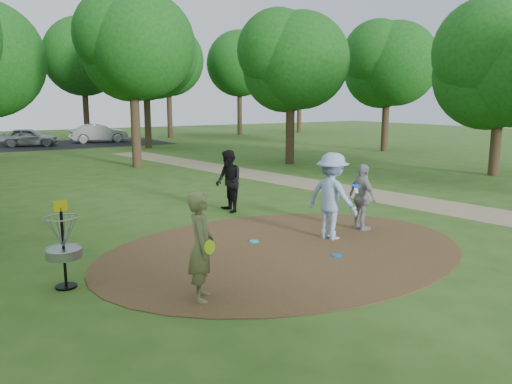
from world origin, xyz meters
TOP-DOWN VIEW (x-y plane):
  - ground at (0.00, 0.00)m, footprint 100.00×100.00m
  - dirt_clearing at (0.00, 0.00)m, footprint 8.40×8.40m
  - footpath at (6.50, 2.00)m, footprint 7.55×39.89m
  - parking_lot at (2.00, 30.00)m, footprint 14.00×8.00m
  - player_observer_with_disc at (-2.75, -1.44)m, footprint 0.68×0.78m
  - player_throwing_with_disc at (1.43, 0.18)m, footprint 1.40×1.45m
  - player_walking_with_disc at (0.83, 3.96)m, footprint 0.79×0.95m
  - player_waiting_with_disc at (2.59, 0.36)m, footprint 0.57×1.03m
  - disc_ground_cyan at (-0.25, 0.88)m, footprint 0.22×0.22m
  - disc_ground_blue at (0.63, -0.94)m, footprint 0.22×0.22m
  - disc_ground_red at (-1.41, 1.06)m, footprint 0.22×0.22m
  - car_left at (-0.58, 29.79)m, footprint 4.06×2.63m
  - car_right at (4.45, 30.32)m, footprint 4.42×1.91m
  - disc_golf_basket at (-4.50, 0.30)m, footprint 0.63×0.63m
  - tree_ring at (0.99, 8.30)m, footprint 36.87×45.69m

SIDE VIEW (x-z plane):
  - ground at x=0.00m, z-range 0.00..0.00m
  - parking_lot at x=2.00m, z-range 0.00..0.01m
  - footpath at x=6.50m, z-range 0.00..0.01m
  - dirt_clearing at x=0.00m, z-range 0.00..0.02m
  - disc_ground_cyan at x=-0.25m, z-range 0.02..0.04m
  - disc_ground_blue at x=0.63m, z-range 0.02..0.04m
  - disc_ground_red at x=-1.41m, z-range 0.02..0.04m
  - car_left at x=-0.58m, z-range 0.00..1.29m
  - car_right at x=4.45m, z-range 0.00..1.42m
  - player_waiting_with_disc at x=2.59m, z-range 0.00..1.67m
  - disc_golf_basket at x=-4.50m, z-range 0.10..1.64m
  - player_observer_with_disc at x=-2.75m, z-range 0.00..1.79m
  - player_walking_with_disc at x=0.83m, z-range 0.00..1.80m
  - player_throwing_with_disc at x=1.43m, z-range 0.00..2.03m
  - tree_ring at x=0.99m, z-range 0.70..9.65m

